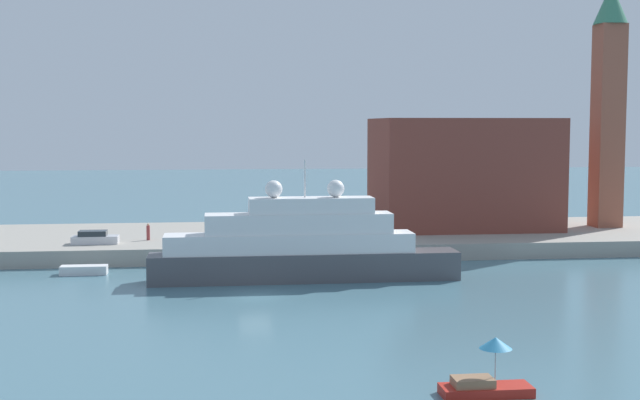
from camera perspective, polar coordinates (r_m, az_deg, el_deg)
name	(u,v)px	position (r m, az deg, el deg)	size (l,w,h in m)	color
ground	(256,297)	(68.30, -4.30, -6.48)	(400.00, 400.00, 0.00)	slate
quay_dock	(244,241)	(95.35, -5.07, -2.71)	(110.00, 23.14, 1.67)	gray
large_yacht	(301,247)	(74.88, -1.30, -3.16)	(27.10, 3.64, 10.61)	#4C4C51
small_motorboat	(486,378)	(44.71, 10.99, -11.53)	(4.60, 1.67, 2.97)	#B22319
work_barge	(84,270)	(81.19, -15.45, -4.52)	(4.17, 1.52, 0.82)	silver
harbor_building	(463,173)	(101.15, 9.47, 1.78)	(20.16, 13.56, 12.71)	brown
bell_tower	(608,96)	(105.91, 18.65, 6.59)	(3.95, 3.95, 28.25)	#93513D
parked_car	(95,238)	(89.22, -14.77, -2.47)	(4.58, 1.88, 1.33)	silver
person_figure	(148,232)	(90.76, -11.37, -2.12)	(0.36, 0.36, 1.75)	maroon
mooring_bollard	(320,242)	(85.10, -0.02, -2.81)	(0.53, 0.53, 0.71)	black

